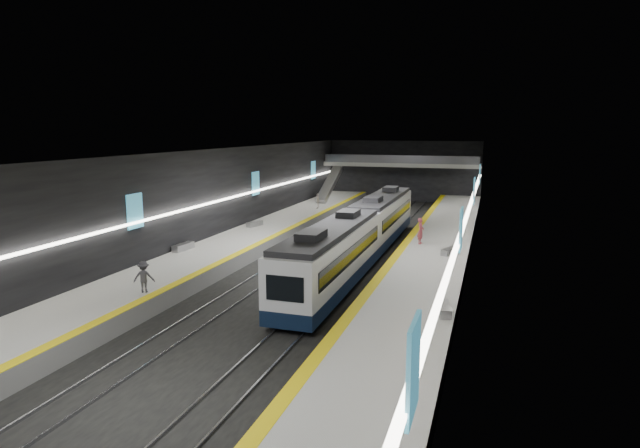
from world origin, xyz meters
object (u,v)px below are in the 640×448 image
(bench_right_near, at_px, (444,309))
(passenger_right_a, at_px, (421,231))
(train, at_px, (361,232))
(passenger_left_b, at_px, (144,277))
(bench_right_far, at_px, (450,251))
(bench_left_far, at_px, (255,224))
(passenger_left_a, at_px, (318,201))
(bench_left_near, at_px, (183,247))
(escalator, at_px, (330,184))

(bench_right_near, xyz_separation_m, passenger_right_a, (-3.11, 15.15, 0.76))
(train, bearing_deg, passenger_left_b, -121.44)
(train, xyz_separation_m, bench_right_far, (6.28, 0.13, -0.97))
(train, relative_size, bench_left_far, 16.78)
(passenger_left_b, bearing_deg, bench_left_far, -106.38)
(bench_right_near, height_order, passenger_left_a, passenger_left_a)
(bench_right_near, bearing_deg, train, 109.53)
(bench_left_near, bearing_deg, escalator, 90.28)
(bench_left_near, height_order, bench_left_far, bench_left_near)
(bench_left_near, bearing_deg, bench_right_far, 18.44)
(passenger_right_a, xyz_separation_m, passenger_left_b, (-12.37, -16.73, -0.13))
(train, bearing_deg, passenger_right_a, 36.24)
(bench_left_far, distance_m, passenger_left_b, 19.78)
(bench_right_near, height_order, bench_right_far, bench_right_far)
(passenger_left_b, bearing_deg, bench_right_far, -160.58)
(bench_right_near, distance_m, passenger_left_b, 15.58)
(bench_right_far, distance_m, passenger_left_a, 23.29)
(train, xyz_separation_m, passenger_left_a, (-9.11, 17.59, -0.38))
(passenger_left_a, bearing_deg, bench_left_far, -22.02)
(train, height_order, bench_right_far, train)
(escalator, bearing_deg, bench_right_far, -56.69)
(bench_left_far, height_order, passenger_left_a, passenger_left_a)
(bench_right_near, bearing_deg, passenger_left_b, 175.70)
(train, xyz_separation_m, bench_left_far, (-11.13, 5.72, -0.98))
(bench_left_near, bearing_deg, bench_left_far, 89.31)
(passenger_left_b, bearing_deg, train, -145.52)
(train, relative_size, passenger_left_b, 17.71)
(escalator, relative_size, bench_right_far, 4.38)
(train, relative_size, bench_right_far, 16.45)
(bench_left_near, distance_m, passenger_right_a, 17.53)
(bench_right_near, distance_m, bench_right_far, 12.45)
(bench_left_far, xyz_separation_m, passenger_left_b, (2.64, -19.59, 0.63))
(bench_left_far, distance_m, bench_right_far, 18.28)
(passenger_left_a, bearing_deg, bench_right_near, 15.94)
(bench_right_far, xyz_separation_m, passenger_left_b, (-14.76, -14.00, 0.63))
(bench_left_far, height_order, bench_right_near, bench_right_near)
(passenger_left_a, bearing_deg, escalator, 174.55)
(bench_right_near, bearing_deg, passenger_left_a, 108.20)
(bench_left_far, distance_m, passenger_left_a, 12.06)
(passenger_left_b, bearing_deg, bench_right_near, 161.75)
(bench_left_far, bearing_deg, passenger_right_a, 3.07)
(passenger_right_a, bearing_deg, bench_left_near, 120.70)
(bench_left_far, distance_m, bench_right_near, 25.56)
(train, xyz_separation_m, passenger_right_a, (3.89, 2.85, -0.21))
(escalator, height_order, bench_left_near, escalator)
(escalator, distance_m, bench_left_near, 29.53)
(escalator, bearing_deg, passenger_right_a, -57.78)
(bench_left_far, xyz_separation_m, bench_right_near, (18.13, -18.02, 0.00))
(bench_right_far, relative_size, passenger_left_a, 1.11)
(bench_right_far, bearing_deg, escalator, 145.08)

